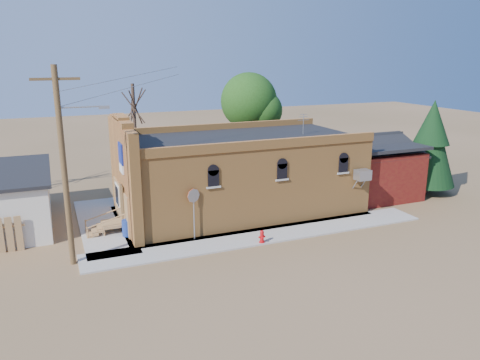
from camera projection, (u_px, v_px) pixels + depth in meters
name	position (u px, v px, depth m)	size (l,w,h in m)	color
ground	(246.00, 246.00, 23.65)	(120.00, 120.00, 0.00)	brown
sidewalk_south	(265.00, 235.00, 25.00)	(19.00, 2.20, 0.08)	#9E9991
sidewalk_west	(103.00, 224.00, 26.68)	(2.60, 10.00, 0.08)	#9E9991
brick_bar	(235.00, 174.00, 28.57)	(16.40, 7.97, 6.30)	#CD863E
red_shed	(368.00, 162.00, 32.22)	(5.40, 6.40, 4.30)	#590F0F
utility_pole	(65.00, 163.00, 20.50)	(3.12, 0.26, 9.00)	#4F3C1F
tree_bare_near	(134.00, 106.00, 32.63)	(2.80, 2.80, 7.65)	#4F3B2D
tree_leafy	(249.00, 101.00, 36.40)	(4.40, 4.40, 8.15)	#4F3B2D
evergreen_tree	(431.00, 141.00, 31.99)	(3.60, 3.60, 6.50)	#4F3B2D
fire_hydrant	(262.00, 236.00, 23.87)	(0.38, 0.37, 0.66)	#BC0A10
stop_sign	(194.00, 200.00, 23.91)	(0.71, 0.32, 2.73)	#98989D
trash_barrel	(127.00, 228.00, 24.77)	(0.57, 0.57, 0.87)	navy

